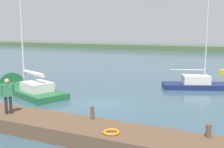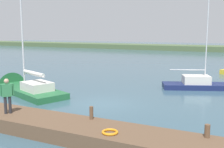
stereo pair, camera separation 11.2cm
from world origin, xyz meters
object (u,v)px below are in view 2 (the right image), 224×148
object	(u,v)px
mooring_post_near	(91,113)
life_ring_buoy	(110,132)
sailboat_near_dock	(19,89)
mooring_post_far	(207,131)
person_on_dock	(7,93)
sailboat_inner_slip	(214,87)

from	to	relation	value
mooring_post_near	life_ring_buoy	world-z (taller)	mooring_post_near
life_ring_buoy	sailboat_near_dock	bearing A→B (deg)	-30.99
mooring_post_far	sailboat_near_dock	xyz separation A→B (m)	(15.12, -5.74, -0.81)
person_on_dock	mooring_post_far	bearing A→B (deg)	-130.78
mooring_post_near	person_on_dock	distance (m)	4.31
sailboat_inner_slip	person_on_dock	bearing A→B (deg)	-142.20
mooring_post_near	life_ring_buoy	bearing A→B (deg)	141.78
mooring_post_far	sailboat_inner_slip	xyz separation A→B (m)	(1.11, -13.06, -0.76)
sailboat_inner_slip	sailboat_near_dock	bearing A→B (deg)	-174.70
sailboat_inner_slip	person_on_dock	world-z (taller)	sailboat_inner_slip
mooring_post_far	sailboat_inner_slip	distance (m)	13.13
mooring_post_near	sailboat_inner_slip	world-z (taller)	sailboat_inner_slip
sailboat_inner_slip	person_on_dock	distance (m)	16.31
sailboat_near_dock	mooring_post_far	bearing A→B (deg)	-179.25
mooring_post_far	life_ring_buoy	xyz separation A→B (m)	(3.51, 1.23, -0.21)
life_ring_buoy	sailboat_inner_slip	size ratio (longest dim) A/B	0.07
mooring_post_far	sailboat_near_dock	size ratio (longest dim) A/B	0.05
mooring_post_far	sailboat_near_dock	bearing A→B (deg)	-20.78
mooring_post_near	mooring_post_far	world-z (taller)	mooring_post_near
life_ring_buoy	sailboat_inner_slip	distance (m)	14.50
mooring_post_far	life_ring_buoy	world-z (taller)	mooring_post_far
life_ring_buoy	sailboat_near_dock	distance (m)	13.55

